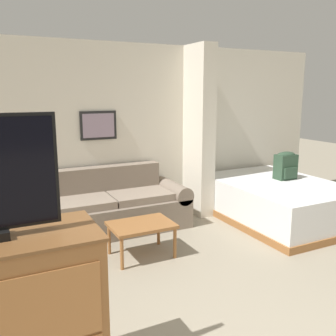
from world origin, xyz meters
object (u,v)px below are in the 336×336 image
Objects in this scene: coffee_table at (141,227)px; backpack at (286,165)px; bed at (277,200)px; table_lamp at (15,181)px; couch at (110,208)px.

backpack is (2.56, 0.38, 0.45)m from coffee_table.
backpack is at bearing 20.55° from bed.
table_lamp is at bearing 170.71° from backpack.
coffee_table is 0.34× the size of bed.
backpack is at bearing -13.04° from couch.
coffee_table is 2.35m from bed.
backpack is (2.63, -0.61, 0.49)m from couch.
bed is (3.59, -0.71, -0.54)m from table_lamp.
bed reaches higher than coffee_table.
bed is 0.56m from backpack.
couch is 0.99m from coffee_table.
bed is at bearing -11.16° from table_lamp.
backpack is at bearing -9.29° from table_lamp.
couch is 4.93× the size of table_lamp.
coffee_table is 1.68m from table_lamp.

